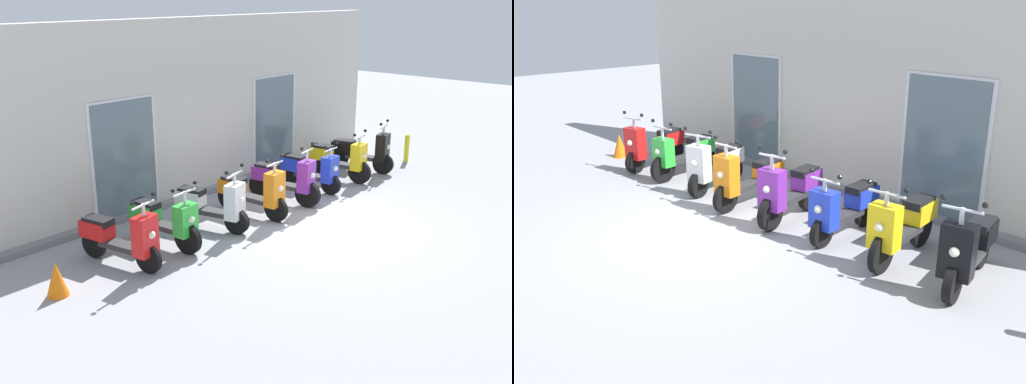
# 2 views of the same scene
# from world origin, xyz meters

# --- Properties ---
(ground_plane) EXTENTS (40.00, 40.00, 0.00)m
(ground_plane) POSITION_xyz_m (0.00, 0.00, 0.00)
(ground_plane) COLOR #939399
(storefront_facade) EXTENTS (11.49, 0.50, 3.67)m
(storefront_facade) POSITION_xyz_m (0.00, 3.17, 1.78)
(storefront_facade) COLOR beige
(storefront_facade) RESTS_ON ground_plane
(scooter_red) EXTENTS (0.69, 1.59, 1.25)m
(scooter_red) POSITION_xyz_m (-3.49, 1.35, 0.50)
(scooter_red) COLOR black
(scooter_red) RESTS_ON ground_plane
(scooter_green) EXTENTS (0.59, 1.61, 1.20)m
(scooter_green) POSITION_xyz_m (-2.55, 1.44, 0.47)
(scooter_green) COLOR black
(scooter_green) RESTS_ON ground_plane
(scooter_white) EXTENTS (0.75, 1.52, 1.24)m
(scooter_white) POSITION_xyz_m (-1.47, 1.39, 0.48)
(scooter_white) COLOR black
(scooter_white) RESTS_ON ground_plane
(scooter_orange) EXTENTS (0.55, 1.65, 1.27)m
(scooter_orange) POSITION_xyz_m (-0.46, 1.30, 0.49)
(scooter_orange) COLOR black
(scooter_orange) RESTS_ON ground_plane
(scooter_purple) EXTENTS (0.63, 1.62, 1.30)m
(scooter_purple) POSITION_xyz_m (0.53, 1.32, 0.49)
(scooter_purple) COLOR black
(scooter_purple) RESTS_ON ground_plane
(scooter_blue) EXTENTS (0.55, 1.53, 1.12)m
(scooter_blue) POSITION_xyz_m (1.54, 1.44, 0.46)
(scooter_blue) COLOR black
(scooter_blue) RESTS_ON ground_plane
(scooter_yellow) EXTENTS (0.58, 1.65, 1.21)m
(scooter_yellow) POSITION_xyz_m (2.57, 1.40, 0.50)
(scooter_yellow) COLOR black
(scooter_yellow) RESTS_ON ground_plane
(scooter_black) EXTENTS (0.66, 1.62, 1.28)m
(scooter_black) POSITION_xyz_m (3.54, 1.38, 0.49)
(scooter_black) COLOR black
(scooter_black) RESTS_ON ground_plane
(traffic_cone) EXTENTS (0.32, 0.32, 0.52)m
(traffic_cone) POSITION_xyz_m (-4.71, 1.23, 0.26)
(traffic_cone) COLOR orange
(traffic_cone) RESTS_ON ground_plane
(curb_bollard) EXTENTS (0.12, 0.12, 0.70)m
(curb_bollard) POSITION_xyz_m (5.02, 1.00, 0.35)
(curb_bollard) COLOR yellow
(curb_bollard) RESTS_ON ground_plane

